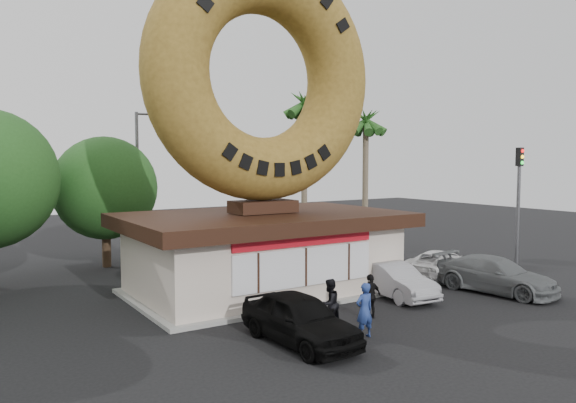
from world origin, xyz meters
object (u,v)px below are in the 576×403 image
(giant_donut, at_px, (263,76))
(car_black, at_px, (300,318))
(traffic_signal, at_px, (519,191))
(car_white, at_px, (442,263))
(street_lamp, at_px, (140,178))
(person_right, at_px, (371,296))
(person_center, at_px, (329,304))
(car_grey, at_px, (496,275))
(donut_shop, at_px, (263,250))
(person_left, at_px, (364,310))
(car_silver, at_px, (394,280))

(giant_donut, bearing_deg, car_black, -110.74)
(traffic_signal, relative_size, car_white, 1.38)
(street_lamp, xyz_separation_m, person_right, (3.04, -15.32, -3.71))
(giant_donut, distance_m, street_lamp, 11.05)
(person_center, relative_size, car_grey, 0.32)
(street_lamp, xyz_separation_m, car_grey, (9.88, -15.23, -3.75))
(donut_shop, distance_m, car_white, 8.85)
(person_left, xyz_separation_m, person_center, (-0.34, 1.33, -0.04))
(donut_shop, distance_m, car_black, 6.70)
(person_left, distance_m, car_black, 2.08)
(donut_shop, xyz_separation_m, car_white, (8.58, -1.85, -1.15))
(person_center, bearing_deg, car_grey, 165.28)
(traffic_signal, relative_size, person_left, 3.55)
(donut_shop, relative_size, giant_donut, 1.12)
(person_center, height_order, person_right, person_center)
(car_silver, bearing_deg, traffic_signal, 14.38)
(giant_donut, height_order, car_grey, giant_donut)
(street_lamp, bearing_deg, person_left, -84.93)
(donut_shop, height_order, person_right, donut_shop)
(person_right, height_order, car_grey, person_right)
(donut_shop, relative_size, person_left, 6.55)
(giant_donut, relative_size, person_center, 6.17)
(donut_shop, distance_m, person_right, 5.53)
(street_lamp, height_order, traffic_signal, street_lamp)
(person_right, bearing_deg, person_center, 0.93)
(giant_donut, bearing_deg, traffic_signal, -8.17)
(traffic_signal, height_order, car_black, traffic_signal)
(giant_donut, xyz_separation_m, car_grey, (8.02, -5.23, -8.08))
(traffic_signal, distance_m, person_left, 15.44)
(street_lamp, height_order, car_black, street_lamp)
(donut_shop, bearing_deg, person_left, -93.06)
(giant_donut, height_order, person_right, giant_donut)
(person_center, relative_size, car_silver, 0.40)
(street_lamp, height_order, car_silver, street_lamp)
(giant_donut, xyz_separation_m, street_lamp, (-1.86, 10.00, -4.33))
(person_right, relative_size, car_grey, 0.31)
(donut_shop, bearing_deg, car_silver, -41.88)
(car_grey, bearing_deg, car_white, 70.19)
(car_white, bearing_deg, street_lamp, 26.74)
(person_right, height_order, car_black, person_right)
(car_black, distance_m, car_white, 11.76)
(street_lamp, relative_size, car_grey, 1.60)
(person_center, bearing_deg, person_left, 88.12)
(giant_donut, bearing_deg, donut_shop, -90.00)
(person_left, height_order, car_white, person_left)
(car_black, relative_size, car_silver, 1.08)
(person_right, relative_size, car_black, 0.35)
(street_lamp, height_order, person_right, street_lamp)
(person_center, distance_m, car_grey, 8.73)
(person_right, bearing_deg, car_grey, 176.66)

